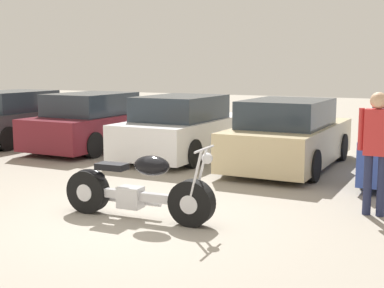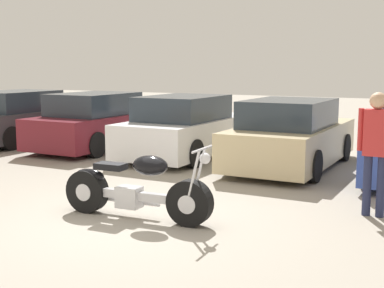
{
  "view_description": "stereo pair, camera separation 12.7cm",
  "coord_description": "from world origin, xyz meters",
  "px_view_note": "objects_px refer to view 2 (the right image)",
  "views": [
    {
      "loc": [
        3.96,
        -6.08,
        2.14
      ],
      "look_at": [
        -0.01,
        1.7,
        0.85
      ],
      "focal_mm": 50.0,
      "sensor_mm": 36.0,
      "label": 1
    },
    {
      "loc": [
        4.07,
        -6.02,
        2.14
      ],
      "look_at": [
        -0.01,
        1.7,
        0.85
      ],
      "focal_mm": 50.0,
      "sensor_mm": 36.0,
      "label": 2
    }
  ],
  "objects_px": {
    "parked_car_champagne": "(291,136)",
    "motorcycle": "(135,189)",
    "parked_car_white": "(187,129)",
    "person_standing": "(376,143)",
    "parked_car_dark_grey": "(22,119)",
    "parked_car_maroon": "(99,123)"
  },
  "relations": [
    {
      "from": "parked_car_maroon",
      "to": "parked_car_champagne",
      "type": "xyz_separation_m",
      "value": [
        5.2,
        -0.23,
        0.0
      ]
    },
    {
      "from": "parked_car_dark_grey",
      "to": "parked_car_white",
      "type": "distance_m",
      "value": 5.2
    },
    {
      "from": "parked_car_champagne",
      "to": "parked_car_maroon",
      "type": "bearing_deg",
      "value": 177.43
    },
    {
      "from": "parked_car_dark_grey",
      "to": "parked_car_white",
      "type": "bearing_deg",
      "value": 1.01
    },
    {
      "from": "parked_car_white",
      "to": "person_standing",
      "type": "bearing_deg",
      "value": -34.06
    },
    {
      "from": "parked_car_white",
      "to": "parked_car_champagne",
      "type": "relative_size",
      "value": 1.0
    },
    {
      "from": "motorcycle",
      "to": "parked_car_dark_grey",
      "type": "bearing_deg",
      "value": 145.55
    },
    {
      "from": "parked_car_champagne",
      "to": "person_standing",
      "type": "distance_m",
      "value": 3.74
    },
    {
      "from": "person_standing",
      "to": "parked_car_champagne",
      "type": "bearing_deg",
      "value": 125.73
    },
    {
      "from": "parked_car_maroon",
      "to": "person_standing",
      "type": "bearing_deg",
      "value": -23.82
    },
    {
      "from": "parked_car_dark_grey",
      "to": "person_standing",
      "type": "xyz_separation_m",
      "value": [
        9.98,
        -3.14,
        0.4
      ]
    },
    {
      "from": "motorcycle",
      "to": "parked_car_champagne",
      "type": "bearing_deg",
      "value": 80.67
    },
    {
      "from": "person_standing",
      "to": "parked_car_white",
      "type": "bearing_deg",
      "value": 145.94
    },
    {
      "from": "parked_car_dark_grey",
      "to": "person_standing",
      "type": "relative_size",
      "value": 2.32
    },
    {
      "from": "parked_car_champagne",
      "to": "person_standing",
      "type": "height_order",
      "value": "person_standing"
    },
    {
      "from": "motorcycle",
      "to": "parked_car_champagne",
      "type": "relative_size",
      "value": 0.56
    },
    {
      "from": "parked_car_champagne",
      "to": "motorcycle",
      "type": "bearing_deg",
      "value": -99.33
    },
    {
      "from": "parked_car_dark_grey",
      "to": "parked_car_champagne",
      "type": "bearing_deg",
      "value": -0.84
    },
    {
      "from": "parked_car_white",
      "to": "parked_car_champagne",
      "type": "height_order",
      "value": "same"
    },
    {
      "from": "motorcycle",
      "to": "parked_car_champagne",
      "type": "xyz_separation_m",
      "value": [
        0.77,
        4.71,
        0.24
      ]
    },
    {
      "from": "motorcycle",
      "to": "parked_car_white",
      "type": "xyz_separation_m",
      "value": [
        -1.83,
        4.91,
        0.24
      ]
    },
    {
      "from": "parked_car_maroon",
      "to": "person_standing",
      "type": "relative_size",
      "value": 2.32
    }
  ]
}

